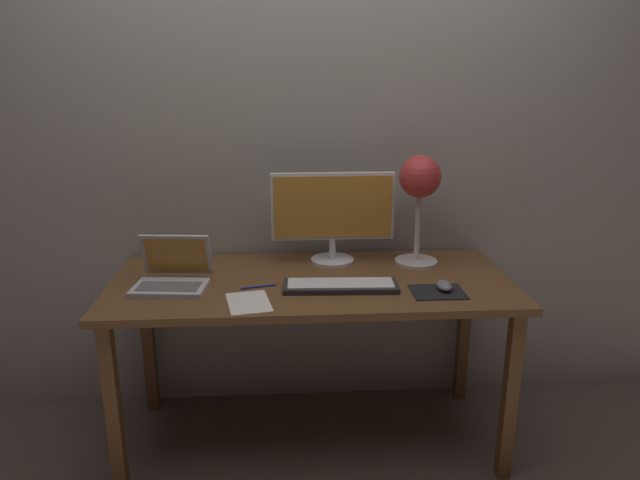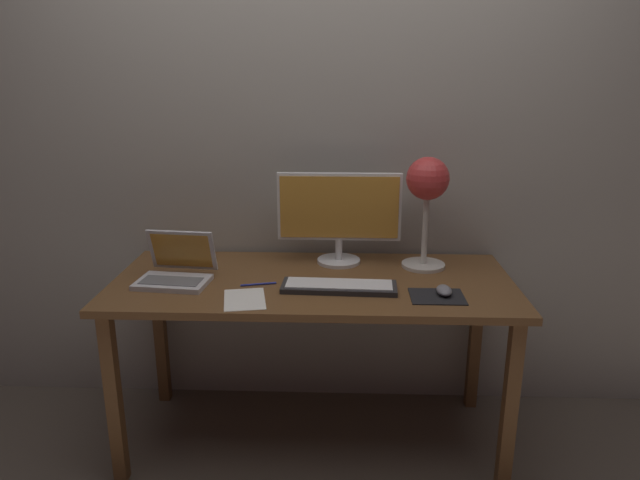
{
  "view_description": "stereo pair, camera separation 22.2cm",
  "coord_description": "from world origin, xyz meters",
  "px_view_note": "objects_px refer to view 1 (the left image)",
  "views": [
    {
      "loc": [
        -0.11,
        -2.18,
        1.55
      ],
      "look_at": [
        0.03,
        -0.05,
        0.92
      ],
      "focal_mm": 32.48,
      "sensor_mm": 36.0,
      "label": 1
    },
    {
      "loc": [
        0.11,
        -2.18,
        1.55
      ],
      "look_at": [
        0.03,
        -0.05,
        0.92
      ],
      "focal_mm": 32.48,
      "sensor_mm": 36.0,
      "label": 2
    }
  ],
  "objects_px": {
    "monitor": "(333,212)",
    "pen": "(259,286)",
    "desk_lamp": "(420,185)",
    "mouse": "(444,286)",
    "keyboard_main": "(341,286)",
    "laptop": "(173,272)"
  },
  "relations": [
    {
      "from": "desk_lamp",
      "to": "mouse",
      "type": "relative_size",
      "value": 4.9
    },
    {
      "from": "keyboard_main",
      "to": "desk_lamp",
      "type": "relative_size",
      "value": 0.95
    },
    {
      "from": "mouse",
      "to": "pen",
      "type": "height_order",
      "value": "mouse"
    },
    {
      "from": "keyboard_main",
      "to": "pen",
      "type": "xyz_separation_m",
      "value": [
        -0.32,
        0.03,
        -0.01
      ]
    },
    {
      "from": "pen",
      "to": "monitor",
      "type": "bearing_deg",
      "value": 42.68
    },
    {
      "from": "keyboard_main",
      "to": "desk_lamp",
      "type": "height_order",
      "value": "desk_lamp"
    },
    {
      "from": "monitor",
      "to": "desk_lamp",
      "type": "height_order",
      "value": "desk_lamp"
    },
    {
      "from": "monitor",
      "to": "mouse",
      "type": "bearing_deg",
      "value": -42.92
    },
    {
      "from": "monitor",
      "to": "pen",
      "type": "height_order",
      "value": "monitor"
    },
    {
      "from": "keyboard_main",
      "to": "pen",
      "type": "height_order",
      "value": "keyboard_main"
    },
    {
      "from": "desk_lamp",
      "to": "mouse",
      "type": "xyz_separation_m",
      "value": [
        0.03,
        -0.33,
        -0.32
      ]
    },
    {
      "from": "monitor",
      "to": "laptop",
      "type": "height_order",
      "value": "monitor"
    },
    {
      "from": "monitor",
      "to": "pen",
      "type": "bearing_deg",
      "value": -137.32
    },
    {
      "from": "monitor",
      "to": "desk_lamp",
      "type": "distance_m",
      "value": 0.38
    },
    {
      "from": "monitor",
      "to": "mouse",
      "type": "distance_m",
      "value": 0.58
    },
    {
      "from": "monitor",
      "to": "keyboard_main",
      "type": "relative_size",
      "value": 1.18
    },
    {
      "from": "keyboard_main",
      "to": "laptop",
      "type": "height_order",
      "value": "laptop"
    },
    {
      "from": "monitor",
      "to": "pen",
      "type": "distance_m",
      "value": 0.48
    },
    {
      "from": "keyboard_main",
      "to": "desk_lamp",
      "type": "xyz_separation_m",
      "value": [
        0.36,
        0.28,
        0.33
      ]
    },
    {
      "from": "mouse",
      "to": "laptop",
      "type": "bearing_deg",
      "value": 173.03
    },
    {
      "from": "desk_lamp",
      "to": "pen",
      "type": "height_order",
      "value": "desk_lamp"
    },
    {
      "from": "keyboard_main",
      "to": "mouse",
      "type": "xyz_separation_m",
      "value": [
        0.39,
        -0.05,
        0.01
      ]
    }
  ]
}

